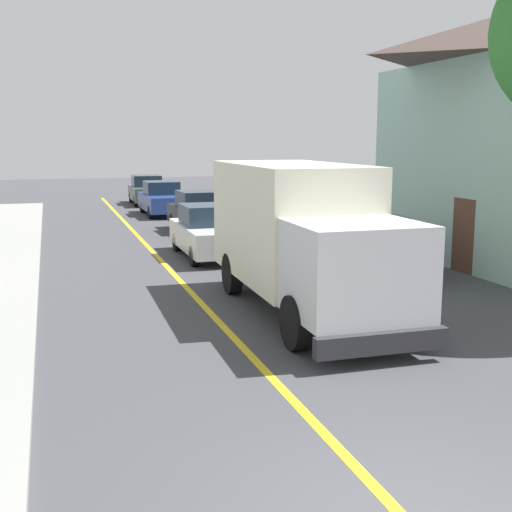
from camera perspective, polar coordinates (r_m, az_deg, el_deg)
centre_line_yellow at (r=15.82m, az=-5.34°, el=-3.54°), size 0.16×56.00×0.01m
box_truck at (r=14.23m, az=3.99°, el=2.16°), size 2.52×7.22×3.20m
parked_car_near at (r=20.99m, az=-4.13°, el=2.07°), size 1.82×4.41×1.67m
parked_car_mid at (r=26.58m, az=-4.91°, el=3.77°), size 1.97×4.47×1.67m
parked_car_far at (r=32.93m, az=-8.21°, el=4.94°), size 1.83×4.41×1.67m
parked_car_furthest at (r=38.60m, az=-9.50°, el=5.66°), size 1.93×4.45×1.67m
parked_van_across at (r=18.52m, az=9.70°, el=0.86°), size 2.00×4.48×1.67m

